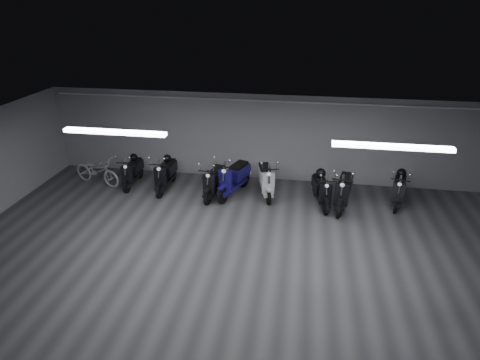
% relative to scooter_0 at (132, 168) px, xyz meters
% --- Properties ---
extents(floor, '(14.00, 10.00, 0.01)m').
position_rel_scooter_0_xyz_m(floor, '(4.04, -3.82, -0.61)').
color(floor, '#3C3C3E').
rests_on(floor, ground).
extents(ceiling, '(14.00, 10.00, 0.01)m').
position_rel_scooter_0_xyz_m(ceiling, '(4.04, -3.82, 2.20)').
color(ceiling, gray).
rests_on(ceiling, ground).
extents(back_wall, '(14.00, 0.01, 2.80)m').
position_rel_scooter_0_xyz_m(back_wall, '(4.04, 1.18, 0.80)').
color(back_wall, gray).
rests_on(back_wall, ground).
extents(fluor_strip_left, '(2.40, 0.18, 0.08)m').
position_rel_scooter_0_xyz_m(fluor_strip_left, '(1.04, -2.82, 2.14)').
color(fluor_strip_left, white).
rests_on(fluor_strip_left, ceiling).
extents(fluor_strip_right, '(2.40, 0.18, 0.08)m').
position_rel_scooter_0_xyz_m(fluor_strip_right, '(7.04, -2.82, 2.14)').
color(fluor_strip_right, white).
rests_on(fluor_strip_right, ceiling).
extents(conduit, '(13.60, 0.05, 0.05)m').
position_rel_scooter_0_xyz_m(conduit, '(4.04, 1.10, 2.02)').
color(conduit, white).
rests_on(conduit, back_wall).
extents(scooter_0, '(0.57, 1.63, 1.21)m').
position_rel_scooter_0_xyz_m(scooter_0, '(0.00, 0.00, 0.00)').
color(scooter_0, black).
rests_on(scooter_0, floor).
extents(scooter_1, '(0.62, 1.78, 1.31)m').
position_rel_scooter_0_xyz_m(scooter_1, '(1.14, -0.11, 0.05)').
color(scooter_1, black).
rests_on(scooter_1, floor).
extents(scooter_3, '(0.81, 1.79, 1.29)m').
position_rel_scooter_0_xyz_m(scooter_3, '(2.73, -0.33, 0.04)').
color(scooter_3, black).
rests_on(scooter_3, floor).
extents(scooter_4, '(1.27, 2.04, 1.44)m').
position_rel_scooter_0_xyz_m(scooter_4, '(3.28, -0.15, 0.12)').
color(scooter_4, navy).
rests_on(scooter_4, floor).
extents(scooter_6, '(1.01, 1.89, 1.34)m').
position_rel_scooter_0_xyz_m(scooter_6, '(4.24, -0.02, 0.07)').
color(scooter_6, silver).
rests_on(scooter_6, floor).
extents(scooter_7, '(0.89, 1.73, 1.23)m').
position_rel_scooter_0_xyz_m(scooter_7, '(5.88, -0.41, 0.01)').
color(scooter_7, black).
rests_on(scooter_7, floor).
extents(scooter_8, '(1.00, 1.95, 1.38)m').
position_rel_scooter_0_xyz_m(scooter_8, '(6.49, -0.46, 0.09)').
color(scooter_8, black).
rests_on(scooter_8, floor).
extents(scooter_9, '(0.95, 1.75, 1.24)m').
position_rel_scooter_0_xyz_m(scooter_9, '(8.07, -0.02, 0.02)').
color(scooter_9, black).
rests_on(scooter_9, floor).
extents(bicycle, '(1.82, 1.08, 1.11)m').
position_rel_scooter_0_xyz_m(bicycle, '(-1.15, -0.10, -0.05)').
color(bicycle, silver).
rests_on(bicycle, floor).
extents(helmet_0, '(0.29, 0.29, 0.29)m').
position_rel_scooter_0_xyz_m(helmet_0, '(5.83, -0.19, 0.30)').
color(helmet_0, black).
rests_on(helmet_0, scooter_7).
extents(helmet_1, '(0.25, 0.25, 0.25)m').
position_rel_scooter_0_xyz_m(helmet_1, '(1.14, 0.13, 0.33)').
color(helmet_1, black).
rests_on(helmet_1, scooter_1).
extents(helmet_2, '(0.27, 0.27, 0.27)m').
position_rel_scooter_0_xyz_m(helmet_2, '(8.13, 0.21, 0.30)').
color(helmet_2, black).
rests_on(helmet_2, scooter_9).
extents(helmet_3, '(0.24, 0.24, 0.24)m').
position_rel_scooter_0_xyz_m(helmet_3, '(-0.00, 0.22, 0.26)').
color(helmet_3, black).
rests_on(helmet_3, scooter_0).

